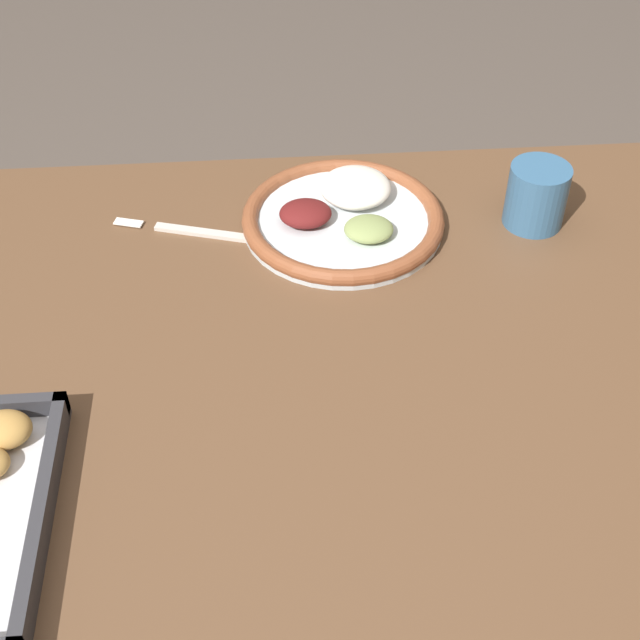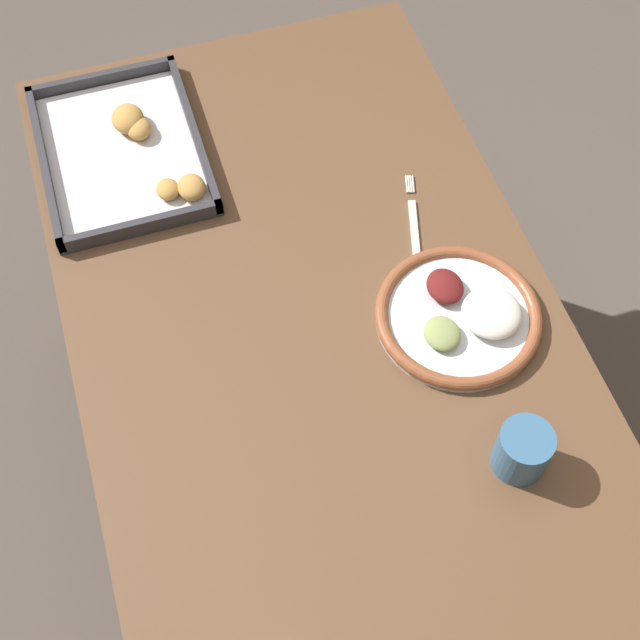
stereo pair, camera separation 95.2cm
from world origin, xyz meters
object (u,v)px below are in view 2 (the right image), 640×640
baking_tray (127,150)px  dinner_plate (461,315)px  drinking_cup (522,450)px  fork (415,237)px

baking_tray → dinner_plate: bearing=-139.1°
dinner_plate → baking_tray: bearing=40.9°
drinking_cup → baking_tray: bearing=29.3°
fork → drinking_cup: drinking_cup is taller
baking_tray → drinking_cup: 0.80m
dinner_plate → fork: size_ratio=1.11×
dinner_plate → baking_tray: 0.61m
fork → baking_tray: baking_tray is taller
dinner_plate → baking_tray: (0.46, 0.40, -0.00)m
fork → drinking_cup: (-0.39, 0.00, 0.04)m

